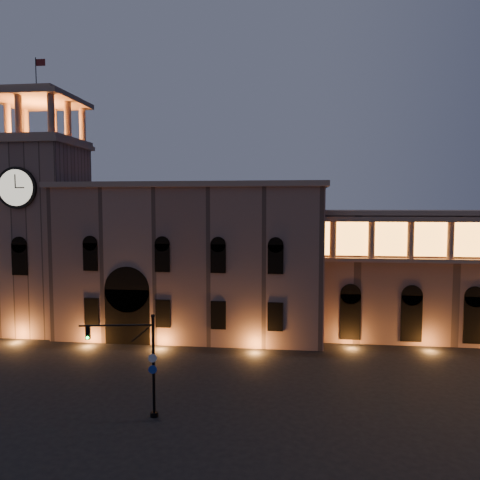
# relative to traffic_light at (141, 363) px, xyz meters

# --- Properties ---
(ground) EXTENTS (160.00, 160.00, 0.00)m
(ground) POSITION_rel_traffic_light_xyz_m (0.80, 0.76, -3.90)
(ground) COLOR black
(ground) RESTS_ON ground
(government_building) EXTENTS (30.80, 12.80, 17.60)m
(government_building) POSITION_rel_traffic_light_xyz_m (-1.28, 22.69, 4.87)
(government_building) COLOR #7F5F53
(government_building) RESTS_ON ground
(clock_tower) EXTENTS (9.80, 9.80, 32.40)m
(clock_tower) POSITION_rel_traffic_light_xyz_m (-19.70, 21.74, 8.60)
(clock_tower) COLOR #7F5F53
(clock_tower) RESTS_ON ground
(traffic_light) EXTENTS (5.35, 1.32, 7.43)m
(traffic_light) POSITION_rel_traffic_light_xyz_m (0.00, 0.00, 0.00)
(traffic_light) COLOR black
(traffic_light) RESTS_ON ground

